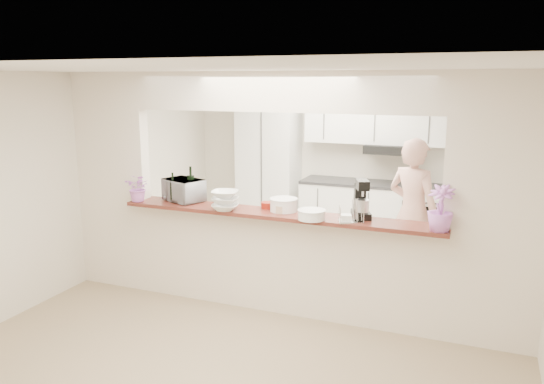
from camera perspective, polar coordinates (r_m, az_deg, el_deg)
The scene contains 19 objects.
floor at distance 5.81m, azimuth 0.64°, elevation -12.55°, with size 6.00×6.00×0.00m, color tan.
tile_overlay at distance 7.17m, azimuth 5.15°, elevation -7.70°, with size 5.00×2.90×0.01m, color beige.
partition at distance 5.37m, azimuth 0.67°, elevation 2.00°, with size 5.00×0.15×2.50m.
bar_counter at distance 5.59m, azimuth 0.63°, elevation -7.20°, with size 3.40×0.38×1.09m.
kitchen_cabinets at distance 8.07m, azimuth 6.41°, elevation 1.61°, with size 3.15×0.62×2.25m.
refrigerator at distance 7.75m, azimuth 22.39°, elevation -0.60°, with size 0.75×0.70×1.70m, color #ABABB0.
flower_left at distance 6.04m, azimuth -14.16°, elevation 0.45°, with size 0.28×0.24×0.31m, color #D16EB9.
wine_bottle_a at distance 5.92m, azimuth -10.60°, elevation 0.14°, with size 0.07×0.07×0.33m.
wine_bottle_b at distance 5.94m, azimuth -8.71°, elevation 0.46°, with size 0.08×0.08×0.39m.
toaster_oven at distance 5.97m, azimuth -9.51°, elevation 0.20°, with size 0.45×0.30×0.25m, color #A8A9AD.
serving_bowls at distance 5.49m, azimuth -5.08°, elevation -0.95°, with size 0.27×0.27×0.20m, color white.
plate_stack_a at distance 5.45m, azimuth 1.27°, elevation -1.37°, with size 0.29×0.29×0.13m.
plate_stack_b at distance 5.13m, azimuth 4.28°, elevation -2.44°, with size 0.27×0.27×0.10m.
red_bowl at distance 5.57m, azimuth -0.48°, elevation -1.43°, with size 0.14×0.14×0.06m, color maroon.
tan_bowl at distance 5.40m, azimuth 1.04°, elevation -1.79°, with size 0.17×0.17×0.08m, color tan.
utensil_caddy at distance 5.06m, azimuth 8.53°, elevation -2.22°, with size 0.27×0.21×0.22m.
stand_mixer at distance 5.24m, azimuth 9.57°, elevation -0.91°, with size 0.25×0.30×0.38m.
flower_right at distance 4.92m, azimuth 17.67°, elevation -1.68°, with size 0.23×0.23×0.42m, color #C071D3.
person at distance 6.43m, azimuth 14.88°, elevation -2.22°, with size 0.64×0.42×1.76m, color tan.
Camera 1 is at (1.90, -4.94, 2.41)m, focal length 35.00 mm.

